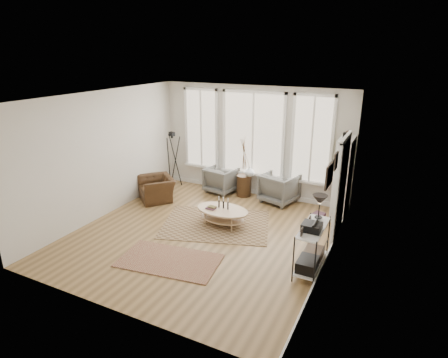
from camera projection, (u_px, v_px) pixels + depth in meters
The scene contains 17 objects.
room at pixel (203, 171), 7.55m from camera, with size 5.50×5.54×2.90m.
bay_window at pixel (253, 136), 9.78m from camera, with size 4.14×0.12×2.24m.
door at pixel (341, 187), 7.54m from camera, with size 0.09×1.06×2.22m.
bookcase at pixel (343, 178), 8.56m from camera, with size 0.31×0.85×2.06m.
low_shelf at pixel (312, 243), 6.59m from camera, with size 0.38×1.08×1.30m.
wall_art at pixel (331, 171), 6.09m from camera, with size 0.04×0.88×0.44m.
rug_main at pixel (216, 224), 8.47m from camera, with size 2.35×1.76×0.01m, color brown.
rug_runner at pixel (169, 260), 7.00m from camera, with size 1.86×1.03×0.01m, color brown.
coffee_table at pixel (222, 213), 8.35m from camera, with size 1.25×0.84×0.56m.
armchair_left at pixel (221, 180), 10.28m from camera, with size 0.76×0.78×0.71m, color slate.
armchair_right at pixel (279, 188), 9.59m from camera, with size 0.82×0.84×0.77m, color slate.
side_table at pixel (244, 168), 9.88m from camera, with size 0.39×0.39×1.62m.
vase at pixel (249, 171), 9.84m from camera, with size 0.27×0.27×0.28m, color silver.
accent_chair at pixel (157, 189), 9.77m from camera, with size 0.94×0.82×0.61m, color #3C2514.
tripod_camera at pixel (173, 161), 10.64m from camera, with size 0.56×0.56×1.58m.
book_stack_near at pixel (318, 217), 8.59m from camera, with size 0.24×0.30×0.19m, color maroon.
book_stack_far at pixel (316, 221), 8.47m from camera, with size 0.17×0.22×0.14m, color maroon.
Camera 1 is at (3.58, -6.23, 3.75)m, focal length 30.00 mm.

